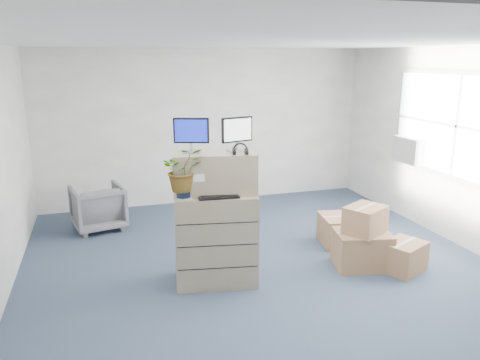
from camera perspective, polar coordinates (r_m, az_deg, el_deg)
name	(u,v)px	position (r m, az deg, el deg)	size (l,w,h in m)	color
ground	(272,281)	(5.83, 3.90, -12.16)	(7.00, 7.00, 0.00)	#2A364C
wall_back	(205,127)	(8.66, -4.24, 6.45)	(6.00, 0.02, 2.80)	#B4B0AB
window	(458,126)	(7.28, 25.09, 5.95)	(0.07, 2.72, 1.52)	#97979A
ac_unit	(410,150)	(7.99, 19.99, 3.46)	(0.24, 0.60, 0.40)	silver
filing_cabinet_lower	(216,238)	(5.60, -2.96, -7.08)	(0.95, 0.58, 1.11)	gray
filing_cabinet_upper	(215,172)	(5.41, -3.12, 0.93)	(0.95, 0.47, 0.47)	gray
monitor_left	(191,133)	(5.32, -5.96, 5.69)	(0.39, 0.21, 0.40)	#99999E
monitor_right	(237,132)	(5.38, -0.35, 5.85)	(0.39, 0.20, 0.40)	#99999E
headphones	(240,150)	(5.23, 0.03, 3.65)	(0.17, 0.17, 0.02)	black
keyboard	(218,197)	(5.26, -2.65, -2.03)	(0.46, 0.19, 0.02)	black
mouse	(247,194)	(5.33, 0.86, -1.69)	(0.11, 0.07, 0.04)	silver
water_bottle	(224,180)	(5.46, -1.96, -0.03)	(0.08, 0.08, 0.27)	gray
phone_dock	(208,189)	(5.45, -3.97, -1.06)	(0.07, 0.06, 0.14)	silver
external_drive	(239,188)	(5.54, -0.10, -0.96)	(0.20, 0.15, 0.06)	black
tissue_box	(247,180)	(5.55, 0.85, -0.03)	(0.28, 0.14, 0.11)	#407CDC
potted_plant	(183,175)	(5.20, -6.99, 0.62)	(0.45, 0.50, 0.47)	#99B390
office_chair	(98,205)	(7.69, -16.94, -2.98)	(0.75, 0.70, 0.77)	#59595E
cardboard_boxes	(363,240)	(6.50, 14.72, -7.04)	(1.16, 1.65, 0.82)	olive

